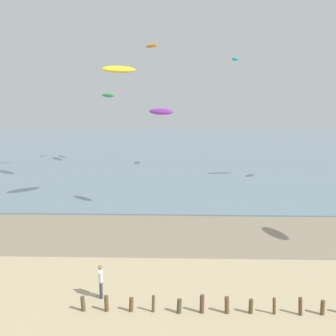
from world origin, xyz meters
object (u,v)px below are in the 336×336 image
kite_aloft_7 (108,95)px  kite_aloft_11 (161,112)px  kite_aloft_0 (119,69)px  kite_aloft_5 (152,46)px  person_mid_beach (101,280)px  kite_aloft_10 (235,59)px

kite_aloft_7 → kite_aloft_11: 22.32m
kite_aloft_0 → kite_aloft_11: (3.46, -1.37, -3.31)m
kite_aloft_5 → person_mid_beach: bearing=143.2°
kite_aloft_10 → kite_aloft_5: bearing=68.9°
kite_aloft_7 → kite_aloft_10: (15.12, -4.81, 4.14)m
person_mid_beach → kite_aloft_7: size_ratio=0.56×
person_mid_beach → kite_aloft_11: size_ratio=0.66×
kite_aloft_10 → kite_aloft_11: 18.47m
kite_aloft_11 → kite_aloft_5: bearing=-42.7°
kite_aloft_0 → kite_aloft_11: 4.98m
kite_aloft_10 → kite_aloft_0: bearing=144.4°
person_mid_beach → kite_aloft_7: (-5.27, 36.07, 7.99)m
kite_aloft_11 → person_mid_beach: bearing=122.8°
person_mid_beach → kite_aloft_0: (-1.15, 16.47, 10.64)m
kite_aloft_11 → kite_aloft_0: bearing=19.9°
kite_aloft_7 → kite_aloft_10: size_ratio=1.38×
kite_aloft_10 → kite_aloft_11: size_ratio=0.86×
kite_aloft_0 → kite_aloft_10: size_ratio=1.53×
kite_aloft_7 → kite_aloft_11: size_ratio=1.20×
kite_aloft_5 → kite_aloft_0: bearing=139.3°
person_mid_beach → kite_aloft_10: size_ratio=0.77×
person_mid_beach → kite_aloft_7: bearing=98.3°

